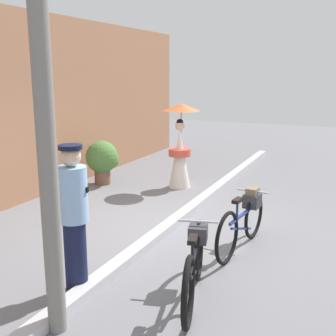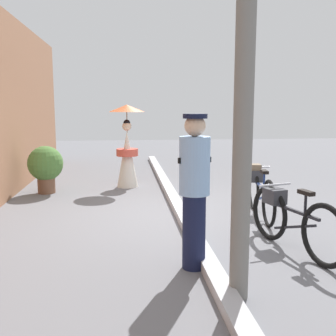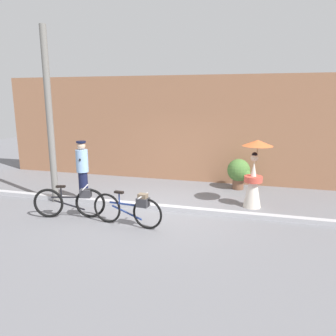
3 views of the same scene
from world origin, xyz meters
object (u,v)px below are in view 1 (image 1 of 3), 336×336
(bicycle_near_officer, at_px, (195,263))
(person_officer, at_px, (74,215))
(person_with_parasol, at_px, (180,146))
(potted_plant_by_door, at_px, (103,159))
(bicycle_far_side, at_px, (244,219))
(utility_pole, at_px, (43,86))

(bicycle_near_officer, height_order, person_officer, person_officer)
(bicycle_near_officer, xyz_separation_m, person_with_parasol, (4.34, 2.02, 0.52))
(bicycle_near_officer, relative_size, potted_plant_by_door, 1.75)
(person_officer, distance_m, person_with_parasol, 4.80)
(person_officer, height_order, potted_plant_by_door, person_officer)
(person_officer, xyz_separation_m, potted_plant_by_door, (4.28, 2.40, -0.35))
(bicycle_near_officer, bearing_deg, bicycle_far_side, -4.98)
(bicycle_near_officer, relative_size, utility_pole, 0.36)
(person_with_parasol, height_order, potted_plant_by_door, person_with_parasol)
(bicycle_near_officer, relative_size, person_with_parasol, 0.94)
(person_officer, bearing_deg, bicycle_near_officer, -72.55)
(bicycle_far_side, distance_m, potted_plant_by_door, 4.47)
(bicycle_far_side, bearing_deg, bicycle_near_officer, 175.02)
(bicycle_far_side, xyz_separation_m, utility_pole, (-2.77, 1.15, 1.96))
(person_officer, bearing_deg, person_with_parasol, 8.34)
(person_with_parasol, distance_m, potted_plant_by_door, 1.80)
(bicycle_far_side, relative_size, person_with_parasol, 0.96)
(person_officer, relative_size, potted_plant_by_door, 1.74)
(utility_pole, bearing_deg, bicycle_near_officer, -41.26)
(bicycle_far_side, xyz_separation_m, person_officer, (-2.03, 1.46, 0.49))
(bicycle_near_officer, distance_m, person_with_parasol, 4.81)
(bicycle_far_side, distance_m, person_officer, 2.55)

